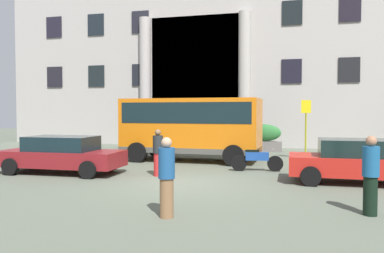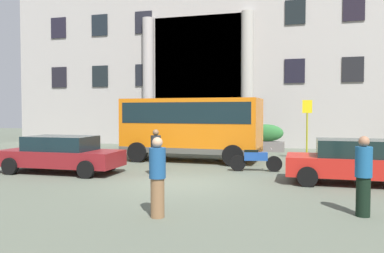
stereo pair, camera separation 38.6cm
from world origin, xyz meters
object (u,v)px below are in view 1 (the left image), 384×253
bus_stop_sign (306,123)px  motorcycle_far_end (256,159)px  hedge_planter_east (192,137)px  white_taxi_kerbside (356,161)px  pedestrian_man_red_shirt (158,153)px  orange_minibus (191,124)px  pedestrian_child_trailing (167,177)px  motorcycle_near_kerb (355,163)px  parked_hatchback_near (62,154)px  hedge_planter_entrance_right (141,138)px  scooter_by_planter (76,153)px  pedestrian_woman_dark_dress (371,175)px  hedge_planter_entrance_left (264,138)px

bus_stop_sign → motorcycle_far_end: bearing=-116.2°
hedge_planter_east → white_taxi_kerbside: size_ratio=0.45×
bus_stop_sign → pedestrian_man_red_shirt: (-5.21, -5.95, -0.90)m
orange_minibus → pedestrian_child_trailing: size_ratio=3.63×
motorcycle_far_end → pedestrian_child_trailing: size_ratio=1.13×
bus_stop_sign → white_taxi_kerbside: bearing=-76.6°
motorcycle_near_kerb → parked_hatchback_near: bearing=-179.5°
white_taxi_kerbside → hedge_planter_entrance_right: bearing=140.1°
scooter_by_planter → pedestrian_woman_dark_dress: pedestrian_woman_dark_dress is taller
scooter_by_planter → pedestrian_child_trailing: pedestrian_child_trailing is taller
parked_hatchback_near → pedestrian_child_trailing: size_ratio=2.60×
motorcycle_near_kerb → bus_stop_sign: bearing=99.9°
motorcycle_near_kerb → pedestrian_man_red_shirt: (-6.80, -1.91, 0.38)m
motorcycle_near_kerb → pedestrian_woman_dark_dress: pedestrian_woman_dark_dress is taller
parked_hatchback_near → motorcycle_far_end: parked_hatchback_near is taller
hedge_planter_entrance_right → scooter_by_planter: size_ratio=0.84×
hedge_planter_entrance_left → pedestrian_man_red_shirt: bearing=-107.3°
hedge_planter_east → parked_hatchback_near: (-2.40, -10.06, -0.02)m
scooter_by_planter → motorcycle_far_end: bearing=-2.8°
parked_hatchback_near → hedge_planter_entrance_right: bearing=94.3°
parked_hatchback_near → motorcycle_near_kerb: (10.45, 2.22, -0.25)m
motorcycle_far_end → scooter_by_planter: size_ratio=1.03×
hedge_planter_entrance_right → white_taxi_kerbside: size_ratio=0.39×
pedestrian_man_red_shirt → pedestrian_child_trailing: (1.99, -5.06, 0.05)m
hedge_planter_east → parked_hatchback_near: bearing=-103.4°
bus_stop_sign → hedge_planter_entrance_left: (-2.19, 3.71, -0.99)m
scooter_by_planter → orange_minibus: bearing=23.2°
hedge_planter_entrance_right → white_taxi_kerbside: bearing=-40.2°
hedge_planter_entrance_right → pedestrian_woman_dark_dress: (10.84, -13.38, 0.28)m
hedge_planter_entrance_right → pedestrian_woman_dark_dress: size_ratio=0.91×
parked_hatchback_near → scooter_by_planter: parked_hatchback_near is taller
pedestrian_man_red_shirt → motorcycle_far_end: bearing=-135.6°
orange_minibus → motorcycle_far_end: bearing=-35.0°
orange_minibus → hedge_planter_entrance_left: orange_minibus is taller
hedge_planter_entrance_right → motorcycle_near_kerb: bearing=-34.2°
hedge_planter_east → pedestrian_man_red_shirt: size_ratio=1.11×
orange_minibus → hedge_planter_east: orange_minibus is taller
hedge_planter_east → motorcycle_far_end: size_ratio=0.93×
orange_minibus → motorcycle_far_end: (3.17, -2.38, -1.25)m
hedge_planter_east → orange_minibus: bearing=-76.0°
white_taxi_kerbside → motorcycle_far_end: white_taxi_kerbside is taller
hedge_planter_east → pedestrian_man_red_shirt: (1.26, -9.75, 0.10)m
bus_stop_sign → hedge_planter_entrance_right: (-9.75, 3.67, -1.12)m
motorcycle_near_kerb → pedestrian_woman_dark_dress: bearing=-106.5°
bus_stop_sign → motorcycle_near_kerb: 4.53m
motorcycle_near_kerb → scooter_by_planter: (-11.43, 0.37, -0.00)m
motorcycle_far_end → pedestrian_woman_dark_dress: bearing=-70.7°
parked_hatchback_near → pedestrian_child_trailing: bearing=-40.9°
motorcycle_far_end → scooter_by_planter: same height
parked_hatchback_near → pedestrian_woman_dark_dress: 10.54m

